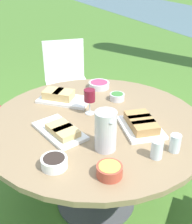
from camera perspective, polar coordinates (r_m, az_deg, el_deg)
ground_plane at (r=2.28m, az=-0.00°, el=-17.36°), size 40.00×40.00×0.00m
dining_table at (r=1.89m, az=-0.00°, el=-4.32°), size 1.42×1.42×0.72m
chair_near_left at (r=3.08m, az=-6.09°, el=7.25°), size 0.50×0.51×0.89m
water_pitcher at (r=1.51m, az=1.98°, el=-3.84°), size 0.13×0.12×0.23m
wine_glass at (r=1.85m, az=-1.33°, el=3.20°), size 0.08×0.08×0.18m
platter_bread_main at (r=1.70m, az=-7.15°, el=-3.77°), size 0.39×0.26×0.06m
platter_charcuterie at (r=1.75m, az=9.13°, el=-2.46°), size 0.35×0.29×0.07m
platter_sandwich_side at (r=2.09m, az=-7.14°, el=3.10°), size 0.40×0.40×0.08m
bowl_fries at (r=1.38m, az=2.75°, el=-11.72°), size 0.13×0.13×0.06m
bowl_salad at (r=2.09m, az=4.31°, el=3.16°), size 0.11×0.11×0.05m
bowl_olives at (r=1.45m, az=-8.49°, el=-10.00°), size 0.13×0.13×0.06m
bowl_dip_red at (r=2.29m, az=0.63°, el=5.58°), size 0.17×0.17×0.05m
cup_water_near at (r=1.58m, az=15.79°, el=-6.11°), size 0.06×0.06×0.10m
cup_water_far at (r=1.51m, az=12.27°, el=-7.41°), size 0.06×0.06×0.10m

